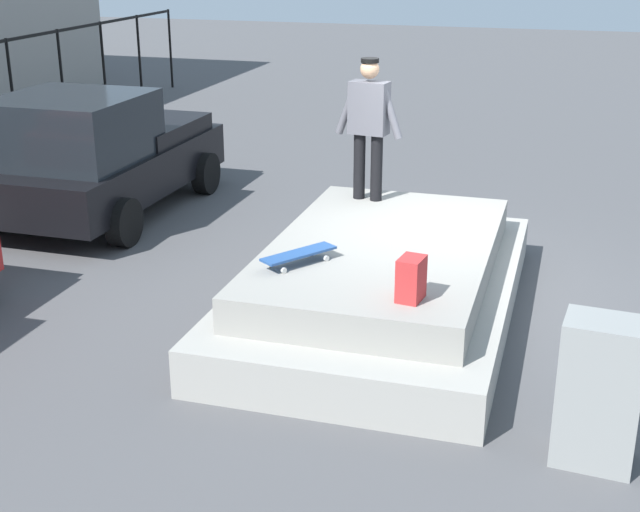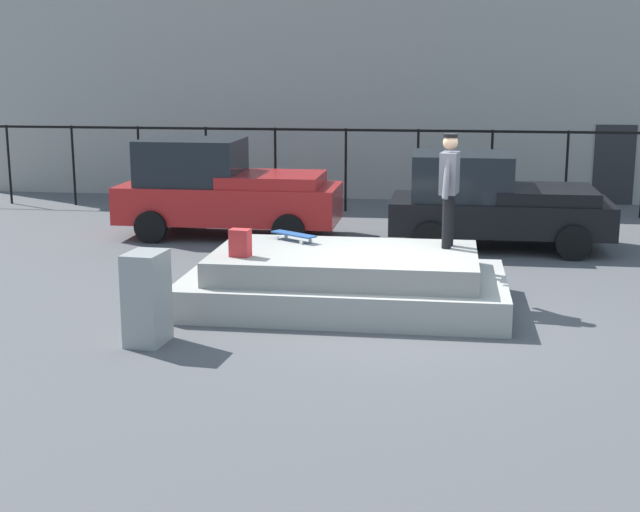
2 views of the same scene
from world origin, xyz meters
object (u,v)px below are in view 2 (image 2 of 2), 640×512
skateboard (294,235)px  utility_box (147,298)px  skateboarder (449,182)px  backpack (240,243)px  car_red_pickup_near (222,189)px  car_black_pickup_mid (492,201)px

skateboard → utility_box: (-1.39, -2.81, -0.32)m
skateboarder → skateboard: skateboarder is taller
skateboard → backpack: (-0.56, -1.20, 0.09)m
backpack → car_red_pickup_near: (-1.69, 5.60, -0.04)m
utility_box → skateboarder: bearing=41.0°
backpack → utility_box: backpack is taller
skateboarder → utility_box: 4.76m
skateboard → backpack: backpack is taller
skateboard → car_black_pickup_mid: car_black_pickup_mid is taller
backpack → car_red_pickup_near: 5.85m
skateboarder → car_black_pickup_mid: 4.31m
skateboarder → skateboard: (-2.34, 0.11, -0.87)m
car_black_pickup_mid → utility_box: 8.23m
skateboarder → backpack: size_ratio=4.29×
skateboarder → car_red_pickup_near: (-4.59, 4.51, -0.81)m
skateboarder → car_red_pickup_near: size_ratio=0.37×
skateboarder → backpack: (-2.90, -1.09, -0.77)m
skateboarder → utility_box: bearing=-144.2°
utility_box → car_red_pickup_near: bearing=101.9°
car_red_pickup_near → skateboard: bearing=-62.9°
backpack → car_black_pickup_mid: (3.73, 5.23, -0.11)m
backpack → utility_box: size_ratio=0.33×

